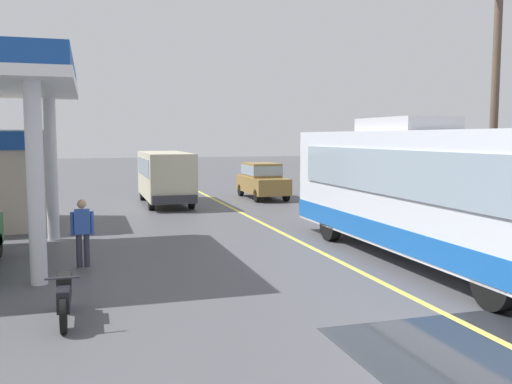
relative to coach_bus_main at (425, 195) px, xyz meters
The scene contains 9 objects.
ground 13.28m from the coach_bus_main, 99.09° to the left, with size 120.00×120.00×0.00m, color #4C4C51.
lane_divider_stripe 8.44m from the coach_bus_main, 104.57° to the left, with size 0.16×50.00×0.01m, color #D8CC4C.
wet_puddle_patch 6.34m from the coach_bus_main, 115.82° to the right, with size 3.87×3.30×0.01m, color #26282D.
coach_bus_main is the anchor object (origin of this frame).
minibus_opposing_lane 14.80m from the coach_bus_main, 108.60° to the left, with size 2.04×6.13×2.44m.
motorcycle_parked_forecourt 8.99m from the coach_bus_main, 165.37° to the right, with size 0.55×1.80×0.92m.
pedestrian_near_pump 8.59m from the coach_bus_main, 167.23° to the left, with size 0.55×0.22×1.66m.
car_trailing_behind_bus 15.10m from the coach_bus_main, 88.52° to the left, with size 1.70×4.20×1.82m.
utility_pole_roadside 4.84m from the coach_bus_main, 28.46° to the left, with size 1.80×0.24×8.14m.
Camera 1 is at (-6.07, -5.15, 3.18)m, focal length 39.01 mm.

